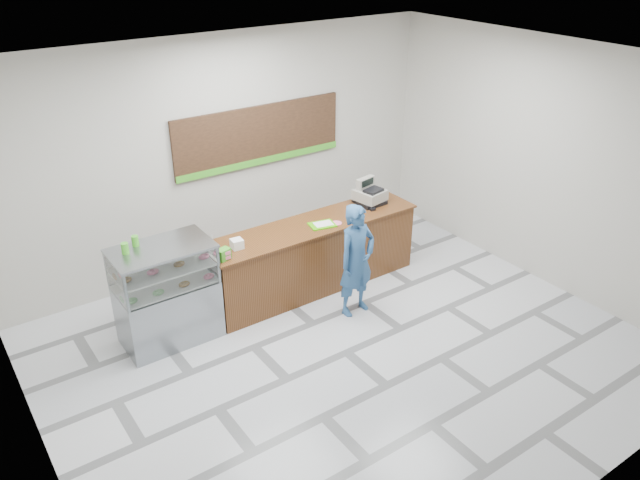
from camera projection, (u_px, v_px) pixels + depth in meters
floor at (347, 352)px, 7.82m from camera, size 7.00×7.00×0.00m
back_wall at (227, 154)px, 9.20m from camera, size 7.00×0.00×7.00m
ceiling at (354, 70)px, 6.22m from camera, size 7.00×7.00×0.00m
sales_counter at (313, 256)px, 8.99m from camera, size 3.26×0.76×1.03m
display_case at (167, 294)px, 7.79m from camera, size 1.22×0.72×1.33m
menu_board at (260, 136)px, 9.37m from camera, size 2.80×0.06×0.90m
cash_register at (369, 194)px, 9.34m from camera, size 0.46×0.47×0.37m
card_terminal at (371, 208)px, 9.19m from camera, size 0.10×0.16×0.04m
serving_tray at (322, 225)px, 8.71m from camera, size 0.40×0.33×0.02m
napkin_box at (237, 244)px, 8.08m from camera, size 0.16×0.16×0.13m
straw_cup at (212, 246)px, 8.05m from camera, size 0.07×0.07×0.11m
promo_box at (224, 254)px, 7.81m from camera, size 0.19×0.15×0.15m
donut_decal at (336, 223)px, 8.78m from camera, size 0.16×0.16×0.00m
green_cup_left at (125, 248)px, 7.32m from camera, size 0.09×0.09×0.14m
green_cup_right at (135, 241)px, 7.50m from camera, size 0.08×0.08×0.13m
customer at (357, 260)px, 8.31m from camera, size 0.61×0.42×1.59m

